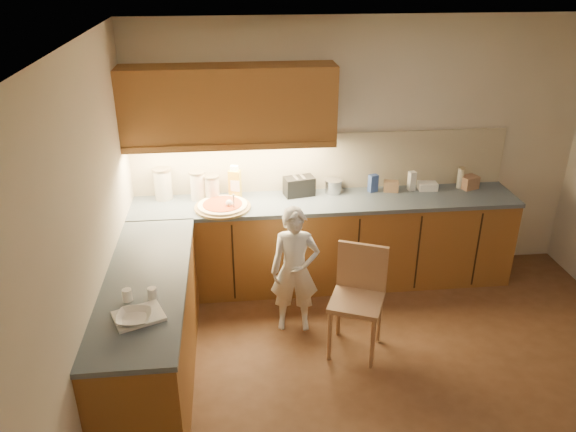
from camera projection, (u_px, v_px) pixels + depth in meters
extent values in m
plane|color=#53321C|center=(406.00, 393.00, 4.36)|extent=(4.50, 4.50, 0.00)
cube|color=beige|center=(359.00, 151.00, 5.61)|extent=(4.50, 0.04, 2.60)
cube|color=beige|center=(83.00, 264.00, 3.59)|extent=(0.04, 4.00, 2.60)
cube|color=white|center=(447.00, 49.00, 3.25)|extent=(4.50, 4.00, 0.04)
cube|color=brown|center=(325.00, 243.00, 5.67)|extent=(3.75, 0.60, 0.88)
cube|color=brown|center=(152.00, 332.00, 4.35)|extent=(0.60, 2.00, 0.88)
cube|color=#455463|center=(326.00, 201.00, 5.47)|extent=(3.77, 0.62, 0.04)
cube|color=#455463|center=(145.00, 281.00, 4.15)|extent=(0.62, 2.02, 0.04)
cube|color=black|center=(169.00, 266.00, 5.25)|extent=(0.02, 0.01, 0.80)
cube|color=black|center=(233.00, 263.00, 5.31)|extent=(0.02, 0.01, 0.80)
cube|color=black|center=(296.00, 260.00, 5.37)|extent=(0.02, 0.01, 0.80)
cube|color=black|center=(358.00, 256.00, 5.42)|extent=(0.02, 0.01, 0.80)
cube|color=black|center=(418.00, 253.00, 5.48)|extent=(0.02, 0.01, 0.80)
cube|color=black|center=(477.00, 250.00, 5.54)|extent=(0.02, 0.01, 0.80)
cube|color=#BEB293|center=(322.00, 162.00, 5.59)|extent=(3.75, 0.02, 0.58)
cube|color=brown|center=(229.00, 105.00, 5.09)|extent=(1.95, 0.35, 0.70)
cube|color=brown|center=(231.00, 147.00, 5.08)|extent=(1.95, 0.02, 0.06)
cylinder|color=tan|center=(223.00, 207.00, 5.27)|extent=(0.53, 0.53, 0.02)
cylinder|color=beige|center=(223.00, 205.00, 5.27)|extent=(0.47, 0.47, 0.02)
cylinder|color=#AD3617|center=(222.00, 204.00, 5.26)|extent=(0.37, 0.37, 0.01)
sphere|color=white|center=(229.00, 203.00, 5.22)|extent=(0.07, 0.07, 0.07)
cylinder|color=white|center=(234.00, 202.00, 5.15)|extent=(0.02, 0.12, 0.21)
imported|color=white|center=(295.00, 270.00, 4.90)|extent=(0.46, 0.33, 1.17)
cylinder|color=tan|center=(329.00, 336.00, 4.63)|extent=(0.04, 0.04, 0.47)
cylinder|color=tan|center=(372.00, 344.00, 4.54)|extent=(0.04, 0.04, 0.47)
cylinder|color=tan|center=(339.00, 312.00, 4.94)|extent=(0.04, 0.04, 0.47)
cylinder|color=tan|center=(379.00, 319.00, 4.84)|extent=(0.04, 0.04, 0.47)
cube|color=tan|center=(356.00, 302.00, 4.63)|extent=(0.55, 0.55, 0.04)
cube|color=tan|center=(362.00, 266.00, 4.69)|extent=(0.40, 0.20, 0.42)
imported|color=white|center=(134.00, 318.00, 3.66)|extent=(0.24, 0.24, 0.06)
cylinder|color=beige|center=(162.00, 185.00, 5.41)|extent=(0.15, 0.15, 0.30)
cylinder|color=gray|center=(160.00, 170.00, 5.34)|extent=(0.16, 0.16, 0.02)
cylinder|color=beige|center=(163.00, 185.00, 5.43)|extent=(0.17, 0.17, 0.29)
cylinder|color=tan|center=(162.00, 170.00, 5.37)|extent=(0.18, 0.18, 0.02)
cylinder|color=white|center=(198.00, 186.00, 5.42)|extent=(0.14, 0.14, 0.27)
cylinder|color=gray|center=(197.00, 173.00, 5.36)|extent=(0.15, 0.15, 0.02)
cylinder|color=beige|center=(212.00, 188.00, 5.42)|extent=(0.14, 0.14, 0.23)
cylinder|color=gray|center=(211.00, 176.00, 5.37)|extent=(0.15, 0.15, 0.02)
cube|color=gold|center=(235.00, 184.00, 5.44)|extent=(0.13, 0.11, 0.28)
cube|color=white|center=(234.00, 168.00, 5.37)|extent=(0.08, 0.07, 0.05)
cube|color=black|center=(299.00, 186.00, 5.53)|extent=(0.32, 0.22, 0.19)
cube|color=#A2A3A7|center=(296.00, 178.00, 5.48)|extent=(0.06, 0.13, 0.00)
cube|color=#A2A3A7|center=(303.00, 177.00, 5.50)|extent=(0.06, 0.13, 0.00)
cylinder|color=#B7B7BC|center=(333.00, 187.00, 5.60)|extent=(0.17, 0.17, 0.13)
cylinder|color=#B7B7BC|center=(334.00, 180.00, 5.57)|extent=(0.18, 0.18, 0.01)
cube|color=#344F9D|center=(373.00, 183.00, 5.61)|extent=(0.10, 0.09, 0.18)
cube|color=#A8805A|center=(391.00, 186.00, 5.64)|extent=(0.16, 0.13, 0.10)
cube|color=white|center=(412.00, 181.00, 5.64)|extent=(0.08, 0.08, 0.20)
cube|color=white|center=(427.00, 186.00, 5.68)|extent=(0.19, 0.14, 0.07)
cylinder|color=silver|center=(460.00, 178.00, 5.69)|extent=(0.07, 0.07, 0.20)
cylinder|color=tan|center=(462.00, 168.00, 5.65)|extent=(0.07, 0.07, 0.01)
cube|color=#AC7D5C|center=(469.00, 182.00, 5.70)|extent=(0.20, 0.18, 0.13)
cube|color=white|center=(139.00, 316.00, 3.70)|extent=(0.38, 0.35, 0.02)
cylinder|color=white|center=(127.00, 295.00, 3.87)|extent=(0.07, 0.07, 0.09)
cylinder|color=white|center=(152.00, 293.00, 3.89)|extent=(0.08, 0.08, 0.09)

